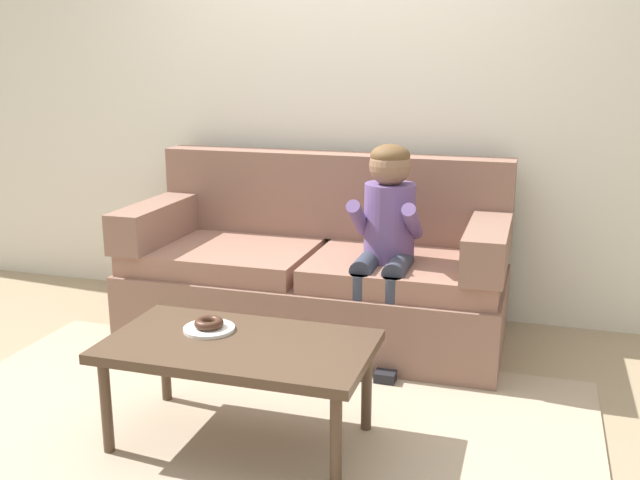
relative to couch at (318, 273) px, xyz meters
The scene contains 9 objects.
ground 0.92m from the couch, 88.19° to the right, with size 10.00×10.00×0.00m, color #9E896B.
wall_back 1.18m from the couch, 87.19° to the left, with size 8.00×0.10×2.80m, color silver.
area_rug 1.16m from the couch, 88.60° to the right, with size 2.89×1.67×0.01m, color tan.
couch is the anchor object (origin of this frame).
coffee_table 1.25m from the couch, 87.36° to the right, with size 1.05×0.59×0.44m.
person_child 0.57m from the couch, 26.46° to the right, with size 0.34×0.58×1.10m.
plate 1.18m from the couch, 95.15° to the right, with size 0.21×0.21×0.01m, color white.
donut 1.18m from the couch, 95.15° to the right, with size 0.12×0.12×0.04m, color #422619.
toy_controller 1.02m from the couch, 128.31° to the right, with size 0.23×0.09×0.05m.
Camera 1 is at (1.11, -2.84, 1.53)m, focal length 40.72 mm.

